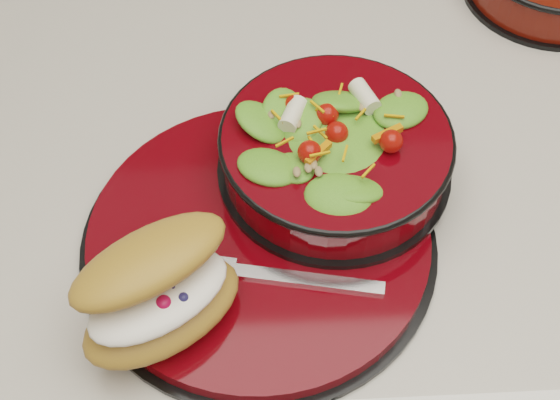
{
  "coord_description": "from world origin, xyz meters",
  "views": [
    {
      "loc": [
        0.02,
        -0.59,
        1.49
      ],
      "look_at": [
        0.04,
        -0.18,
        0.94
      ],
      "focal_mm": 50.0,
      "sensor_mm": 36.0,
      "label": 1
    }
  ],
  "objects_px": {
    "croissant": "(160,291)",
    "salad_bowl": "(336,147)",
    "island_counter": "(246,297)",
    "dinner_plate": "(260,239)",
    "fork": "(278,276)"
  },
  "relations": [
    {
      "from": "croissant",
      "to": "salad_bowl",
      "type": "bearing_deg",
      "value": 11.26
    },
    {
      "from": "salad_bowl",
      "to": "island_counter",
      "type": "bearing_deg",
      "value": 125.83
    },
    {
      "from": "island_counter",
      "to": "dinner_plate",
      "type": "xyz_separation_m",
      "value": [
        0.02,
        -0.2,
        0.46
      ]
    },
    {
      "from": "salad_bowl",
      "to": "croissant",
      "type": "relative_size",
      "value": 1.39
    },
    {
      "from": "island_counter",
      "to": "croissant",
      "type": "distance_m",
      "value": 0.58
    },
    {
      "from": "dinner_plate",
      "to": "croissant",
      "type": "xyz_separation_m",
      "value": [
        -0.08,
        -0.08,
        0.05
      ]
    },
    {
      "from": "salad_bowl",
      "to": "fork",
      "type": "relative_size",
      "value": 1.29
    },
    {
      "from": "island_counter",
      "to": "fork",
      "type": "height_order",
      "value": "fork"
    },
    {
      "from": "fork",
      "to": "island_counter",
      "type": "bearing_deg",
      "value": 19.72
    },
    {
      "from": "island_counter",
      "to": "salad_bowl",
      "type": "height_order",
      "value": "salad_bowl"
    },
    {
      "from": "island_counter",
      "to": "croissant",
      "type": "bearing_deg",
      "value": -101.63
    },
    {
      "from": "island_counter",
      "to": "dinner_plate",
      "type": "height_order",
      "value": "dinner_plate"
    },
    {
      "from": "dinner_plate",
      "to": "fork",
      "type": "bearing_deg",
      "value": -72.99
    },
    {
      "from": "croissant",
      "to": "island_counter",
      "type": "bearing_deg",
      "value": 45.88
    },
    {
      "from": "dinner_plate",
      "to": "salad_bowl",
      "type": "bearing_deg",
      "value": 43.15
    }
  ]
}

